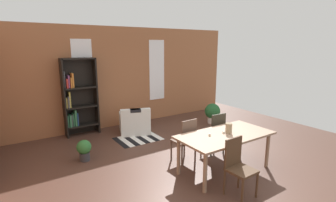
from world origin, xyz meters
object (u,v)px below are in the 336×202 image
Objects in this scene: dining_table at (225,138)px; potted_plant_by_shelf at (84,149)px; dining_chair_far_left at (186,139)px; bookshelf_tall at (78,98)px; vase_on_table at (229,128)px; dining_chair_near_left at (238,165)px; potted_plant_corner at (212,112)px; armchair_white at (135,123)px; dining_chair_far_right at (215,132)px.

potted_plant_by_shelf is at bearing 137.82° from dining_table.
dining_chair_far_left is 3.33m from bookshelf_tall.
dining_chair_far_left is at bearing 125.70° from vase_on_table.
dining_chair_near_left is at bearing -72.58° from bookshelf_tall.
potted_plant_by_shelf is at bearing 138.96° from vase_on_table.
armchair_white is at bearing 167.54° from potted_plant_corner.
dining_table is 0.20m from vase_on_table.
dining_chair_far_left reaches higher than potted_plant_by_shelf.
dining_chair_far_left reaches higher than potted_plant_corner.
dining_chair_far_left is 1.00× the size of dining_chair_near_left.
vase_on_table is 0.43× the size of potted_plant_by_shelf.
dining_chair_far_left is 1.00× the size of dining_chair_far_right.
dining_chair_far_right is at bearing 0.01° from dining_chair_far_left.
dining_chair_far_left is (-0.41, 0.70, -0.16)m from dining_table.
bookshelf_tall is 4.04m from potted_plant_corner.
dining_chair_far_left is at bearing 120.68° from dining_table.
vase_on_table is at bearing -79.47° from armchair_white.
dining_table is at bearing 180.00° from vase_on_table.
dining_chair_far_right reaches higher than potted_plant_corner.
potted_plant_by_shelf is (-1.69, -1.02, -0.02)m from armchair_white.
dining_chair_far_right is at bearing -68.93° from armchair_white.
vase_on_table is 0.93m from dining_chair_near_left.
armchair_white is at bearing 100.53° from vase_on_table.
armchair_white is at bearing 31.21° from potted_plant_by_shelf.
bookshelf_tall is (-1.38, 2.98, 0.52)m from dining_chair_far_left.
bookshelf_tall is (-1.79, 3.68, 0.36)m from dining_table.
armchair_white is (-0.55, 2.98, -0.57)m from vase_on_table.
potted_plant_by_shelf is at bearing -173.35° from potted_plant_corner.
dining_chair_near_left is 2.08× the size of potted_plant_by_shelf.
potted_plant_by_shelf is at bearing -101.87° from bookshelf_tall.
dining_chair_far_right is 0.93× the size of armchair_white.
dining_table is 2.94× the size of potted_plant_corner.
dining_table is at bearing -129.16° from potted_plant_corner.
dining_chair_near_left reaches higher than armchair_white.
vase_on_table and dining_chair_far_left have the same top height.
armchair_white is at bearing -27.87° from bookshelf_tall.
armchair_white is 1.98m from potted_plant_by_shelf.
potted_plant_corner is (2.45, -0.54, 0.08)m from armchair_white.
potted_plant_corner is at bearing 6.65° from potted_plant_by_shelf.
potted_plant_corner is at bearing 35.92° from dining_chair_far_left.
potted_plant_corner reaches higher than potted_plant_by_shelf.
dining_chair_far_right is at bearing 59.22° from dining_chair_near_left.
dining_chair_far_right reaches higher than potted_plant_by_shelf.
dining_chair_far_left is 2.29m from armchair_white.
dining_table reaches higher than armchair_white.
potted_plant_by_shelf is (-2.57, 1.26, -0.26)m from dining_chair_far_right.
armchair_white is 2.23× the size of potted_plant_by_shelf.
armchair_white is at bearing 111.07° from dining_chair_far_right.
dining_chair_near_left is 3.69m from armchair_white.
dining_chair_near_left is 1.00× the size of dining_chair_far_right.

